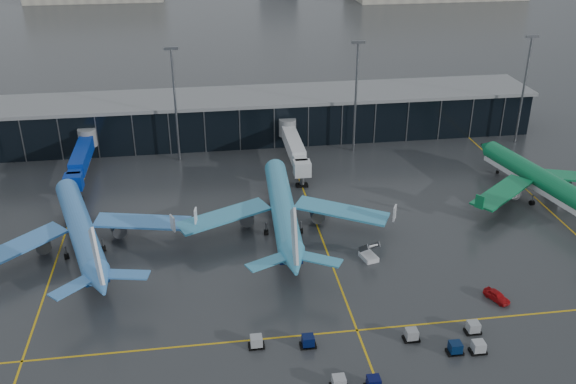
{
  "coord_description": "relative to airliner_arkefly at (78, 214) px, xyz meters",
  "views": [
    {
      "loc": [
        -9.9,
        -85.01,
        56.68
      ],
      "look_at": [
        5.0,
        18.0,
        6.0
      ],
      "focal_mm": 40.0,
      "sensor_mm": 36.0,
      "label": 1
    }
  ],
  "objects": [
    {
      "name": "airliner_klm_near",
      "position": [
        34.64,
        2.38,
        0.17
      ],
      "size": [
        41.69,
        46.92,
        13.86
      ],
      "primitive_type": null,
      "rotation": [
        0.0,
        0.0,
        -0.05
      ],
      "color": "#3995BD",
      "rests_on": "ground"
    },
    {
      "name": "jet_bridges",
      "position": [
        -3.98,
        29.77,
        -2.21
      ],
      "size": [
        94.0,
        27.5,
        7.2
      ],
      "color": "#595B60",
      "rests_on": "ground"
    },
    {
      "name": "ground",
      "position": [
        31.02,
        -13.22,
        -6.76
      ],
      "size": [
        600.0,
        600.0,
        0.0
      ],
      "primitive_type": "plane",
      "color": "#282B2D",
      "rests_on": "ground"
    },
    {
      "name": "service_van_red",
      "position": [
        63.43,
        -24.15,
        -6.03
      ],
      "size": [
        3.31,
        4.64,
        1.47
      ],
      "primitive_type": "imported",
      "rotation": [
        0.0,
        0.0,
        0.41
      ],
      "color": "#AE0D10",
      "rests_on": "ground"
    },
    {
      "name": "airliner_aer_lingus",
      "position": [
        86.18,
        7.17,
        -0.16
      ],
      "size": [
        45.78,
        49.82,
        13.2
      ],
      "primitive_type": null,
      "rotation": [
        0.0,
        0.0,
        0.21
      ],
      "color": "#0D7442",
      "rests_on": "ground"
    },
    {
      "name": "taxi_lines",
      "position": [
        41.02,
        -2.61,
        -6.75
      ],
      "size": [
        220.0,
        120.0,
        0.02
      ],
      "color": "gold",
      "rests_on": "ground"
    },
    {
      "name": "airliner_arkefly",
      "position": [
        0.0,
        0.0,
        0.0
      ],
      "size": [
        49.55,
        53.17,
        13.53
      ],
      "primitive_type": null,
      "rotation": [
        0.0,
        0.0,
        0.29
      ],
      "color": "#3E81CE",
      "rests_on": "ground"
    },
    {
      "name": "flood_masts",
      "position": [
        36.02,
        36.78,
        7.05
      ],
      "size": [
        203.0,
        0.5,
        25.5
      ],
      "color": "#595B60",
      "rests_on": "ground"
    },
    {
      "name": "terminal_pier",
      "position": [
        31.02,
        48.78,
        -1.34
      ],
      "size": [
        142.0,
        17.0,
        10.7
      ],
      "color": "black",
      "rests_on": "ground"
    },
    {
      "name": "baggage_carts",
      "position": [
        43.74,
        -33.86,
        -6.0
      ],
      "size": [
        32.3,
        11.39,
        1.7
      ],
      "color": "black",
      "rests_on": "ground"
    },
    {
      "name": "mobile_airstair",
      "position": [
        47.41,
        -10.14,
        -5.99
      ],
      "size": [
        2.95,
        3.66,
        3.45
      ],
      "rotation": [
        0.0,
        0.0,
        0.26
      ],
      "color": "silver",
      "rests_on": "ground"
    }
  ]
}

